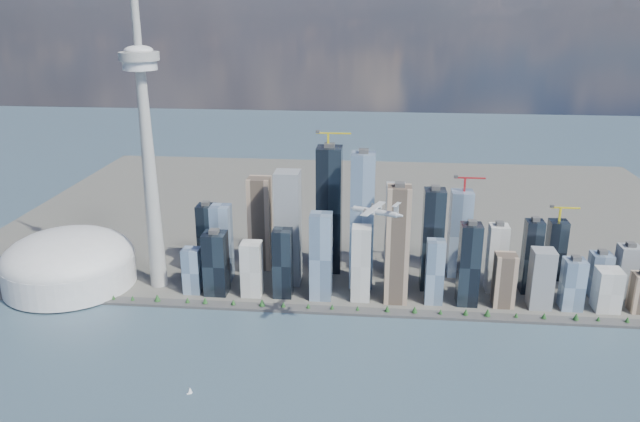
# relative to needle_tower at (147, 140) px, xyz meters

# --- Properties ---
(ground) EXTENTS (4000.00, 4000.00, 0.00)m
(ground) POSITION_rel_needle_tower_xyz_m (300.00, -310.00, -235.84)
(ground) COLOR #314355
(ground) RESTS_ON ground
(seawall) EXTENTS (1100.00, 22.00, 4.00)m
(seawall) POSITION_rel_needle_tower_xyz_m (300.00, -60.00, -233.84)
(seawall) COLOR #383838
(seawall) RESTS_ON ground
(land) EXTENTS (1400.00, 900.00, 3.00)m
(land) POSITION_rel_needle_tower_xyz_m (300.00, 390.00, -234.34)
(land) COLOR #4C4C47
(land) RESTS_ON ground
(shoreline_trees) EXTENTS (960.53, 7.20, 8.80)m
(shoreline_trees) POSITION_rel_needle_tower_xyz_m (300.00, -60.00, -227.06)
(shoreline_trees) COLOR #3F2D1E
(shoreline_trees) RESTS_ON seawall
(skyscraper_cluster) EXTENTS (736.00, 142.00, 234.46)m
(skyscraper_cluster) POSITION_rel_needle_tower_xyz_m (359.62, 26.82, -163.59)
(skyscraper_cluster) COLOR black
(skyscraper_cluster) RESTS_ON land
(needle_tower) EXTENTS (56.00, 56.00, 550.50)m
(needle_tower) POSITION_rel_needle_tower_xyz_m (0.00, 0.00, 0.00)
(needle_tower) COLOR #969591
(needle_tower) RESTS_ON land
(dome_stadium) EXTENTS (200.00, 200.00, 86.00)m
(dome_stadium) POSITION_rel_needle_tower_xyz_m (-140.00, -10.00, -196.40)
(dome_stadium) COLOR silver
(dome_stadium) RESTS_ON land
(airplane) EXTENTS (65.52, 58.71, 16.60)m
(airplane) POSITION_rel_needle_tower_xyz_m (337.94, -159.54, -46.39)
(airplane) COLOR silver
(airplane) RESTS_ON ground
(sailboat_west) EXTENTS (6.50, 4.05, 9.32)m
(sailboat_west) POSITION_rel_needle_tower_xyz_m (131.32, -275.04, -232.85)
(sailboat_west) COLOR white
(sailboat_west) RESTS_ON ground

